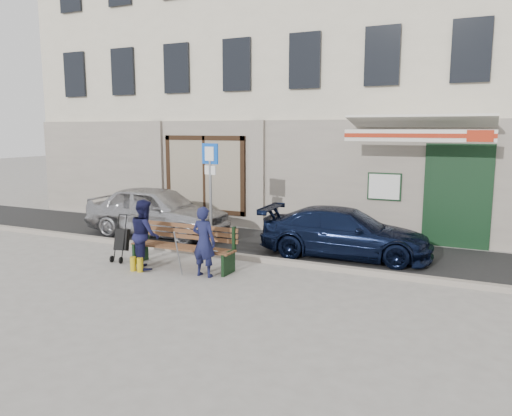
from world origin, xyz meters
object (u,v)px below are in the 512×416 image
Objects in this scene: car_navy at (345,233)px; man at (204,242)px; car_silver at (157,211)px; parking_sign at (210,180)px; stroller at (122,241)px; woman at (145,234)px; bench at (181,246)px.

car_navy is 2.75× the size of man.
car_silver reaches higher than car_navy.
stroller is at bearing -119.67° from parking_sign.
parking_sign is 1.76× the size of woman.
car_silver is 2.68m from parking_sign.
parking_sign is (-3.06, -0.92, 1.18)m from car_navy.
parking_sign is 2.50× the size of stroller.
woman is at bearing 123.65° from car_navy.
woman reaches higher than bench.
man is at bearing -51.93° from parking_sign.
bench is 0.81m from woman.
car_navy is 5.12m from stroller.
parking_sign reaches higher than man.
car_silver is at bearing 98.37° from stroller.
man is (0.80, -0.36, 0.26)m from bench.
parking_sign is at bearing -60.36° from man.
bench is 0.91m from man.
car_navy is 2.65× the size of woman.
bench is at bearing -74.13° from parking_sign.
stroller is (-1.50, -0.13, 0.01)m from bench.
woman is at bearing -148.24° from car_silver.
parking_sign reaches higher than car_navy.
car_silver is at bearing -14.43° from woman.
parking_sign reaches higher than car_silver.
stroller is (-0.85, 0.25, -0.28)m from woman.
car_silver is 3.40m from bench.
bench is 1.51m from stroller.
man reaches higher than car_navy.
parking_sign is 1.95m from bench.
bench is (0.11, -1.46, -1.29)m from parking_sign.
stroller reaches higher than bench.
parking_sign is 2.16m from woman.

